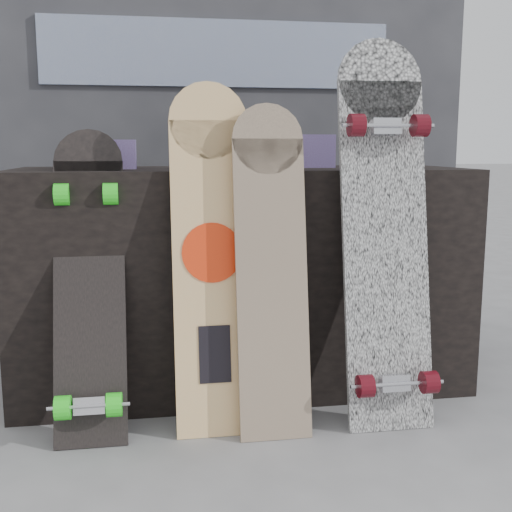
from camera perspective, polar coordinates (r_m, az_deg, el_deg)
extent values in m
plane|color=slate|center=(2.03, 0.79, -15.83)|extent=(60.00, 60.00, 0.00)
cube|color=black|center=(2.38, -1.30, -1.87)|extent=(1.60, 0.60, 0.80)
cube|color=#313136|center=(3.18, -3.54, 13.70)|extent=(2.40, 0.20, 2.20)
cube|color=navy|center=(3.09, -3.37, 17.54)|extent=(1.60, 0.02, 0.30)
cube|color=#523165|center=(2.32, -12.86, 8.81)|extent=(0.18, 0.12, 0.10)
cube|color=#523165|center=(2.44, 5.04, 9.27)|extent=(0.14, 0.14, 0.12)
cube|color=#D1B78C|center=(2.43, 0.85, 8.60)|extent=(0.22, 0.10, 0.06)
cube|color=beige|center=(1.98, -3.90, -1.96)|extent=(0.24, 0.19, 0.96)
cylinder|color=beige|center=(2.03, -4.30, 11.91)|extent=(0.24, 0.06, 0.24)
cylinder|color=#FB340F|center=(1.97, -3.94, 0.30)|extent=(0.18, 0.04, 0.18)
cube|color=black|center=(1.98, -3.68, -8.71)|extent=(0.10, 0.04, 0.17)
cube|color=beige|center=(1.95, 1.43, -2.92)|extent=(0.22, 0.19, 0.90)
cylinder|color=beige|center=(1.99, 1.02, 10.36)|extent=(0.22, 0.06, 0.22)
cube|color=white|center=(2.06, 11.43, 0.11)|extent=(0.27, 0.23, 1.08)
cylinder|color=white|center=(2.14, 10.92, 14.98)|extent=(0.27, 0.07, 0.27)
cube|color=silver|center=(2.05, 12.25, -10.97)|extent=(0.09, 0.04, 0.05)
cylinder|color=#4D0B13|center=(2.00, 9.68, -11.33)|extent=(0.05, 0.07, 0.07)
cylinder|color=#4D0B13|center=(2.07, 15.14, -10.77)|extent=(0.04, 0.07, 0.07)
cube|color=silver|center=(2.06, 11.49, 11.19)|extent=(0.09, 0.04, 0.05)
cylinder|color=#4D0B13|center=(2.01, 8.91, 11.42)|extent=(0.05, 0.07, 0.07)
cylinder|color=#4D0B13|center=(2.08, 14.38, 11.17)|extent=(0.04, 0.07, 0.07)
cube|color=black|center=(2.03, -14.56, -3.76)|extent=(0.21, 0.31, 0.83)
cylinder|color=black|center=(2.13, -14.68, 8.10)|extent=(0.21, 0.09, 0.21)
cube|color=silver|center=(1.98, -14.59, -12.76)|extent=(0.09, 0.05, 0.06)
cylinder|color=#2AF522|center=(1.97, -16.79, -12.79)|extent=(0.04, 0.07, 0.07)
cylinder|color=#2AF522|center=(1.95, -12.48, -12.77)|extent=(0.05, 0.07, 0.07)
cube|color=silver|center=(2.05, -14.76, 5.21)|extent=(0.09, 0.05, 0.06)
cylinder|color=#2AF522|center=(2.04, -16.85, 5.28)|extent=(0.04, 0.07, 0.07)
cylinder|color=#2AF522|center=(2.03, -12.78, 5.42)|extent=(0.05, 0.07, 0.07)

